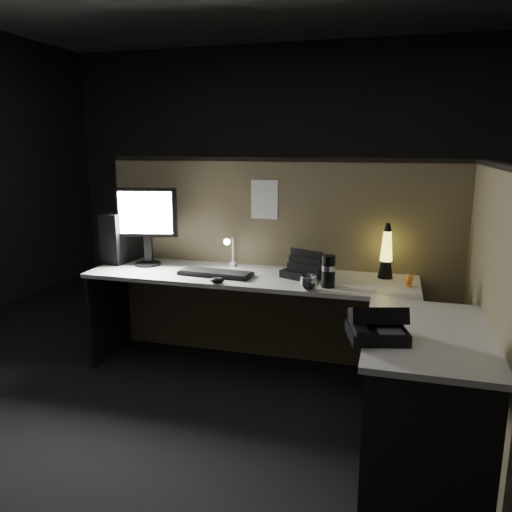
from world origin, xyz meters
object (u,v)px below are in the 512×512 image
(lava_lamp, at_px, (386,255))
(desk_phone, at_px, (376,326))
(monitor, at_px, (147,219))
(pc_tower, at_px, (123,236))
(keyboard, at_px, (216,273))

(lava_lamp, xyz_separation_m, desk_phone, (-0.01, -1.12, -0.10))
(lava_lamp, distance_m, desk_phone, 1.13)
(monitor, bearing_deg, pc_tower, 149.06)
(keyboard, xyz_separation_m, desk_phone, (1.13, -0.87, 0.05))
(pc_tower, relative_size, desk_phone, 1.23)
(pc_tower, relative_size, monitor, 0.66)
(keyboard, distance_m, desk_phone, 1.43)
(monitor, relative_size, lava_lamp, 1.53)
(pc_tower, bearing_deg, lava_lamp, 8.22)
(pc_tower, bearing_deg, monitor, -9.87)
(monitor, bearing_deg, desk_phone, -44.02)
(pc_tower, height_order, lava_lamp, pc_tower)
(pc_tower, height_order, monitor, monitor)
(pc_tower, height_order, desk_phone, pc_tower)
(desk_phone, bearing_deg, pc_tower, 135.50)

